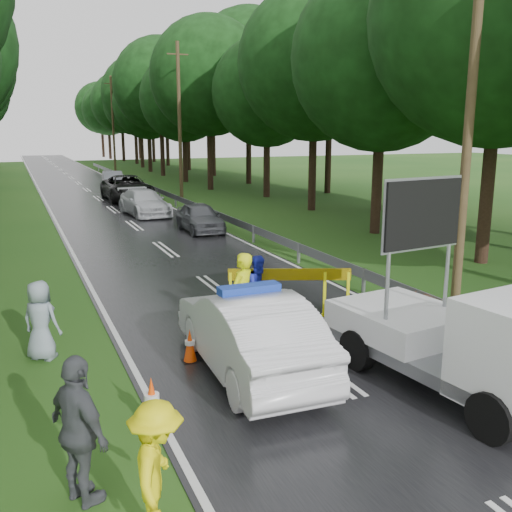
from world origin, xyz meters
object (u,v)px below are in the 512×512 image
officer (242,296)px  queue_car_third (127,188)px  queue_car_first (200,217)px  work_truck (466,341)px  police_sedan (249,333)px  queue_car_second (144,202)px  civilian (259,288)px  barrier (289,281)px  queue_car_fourth (113,180)px

officer → queue_car_third: bearing=-132.1°
queue_car_first → queue_car_third: (-0.84, 12.81, 0.16)m
work_truck → queue_car_first: size_ratio=1.25×
officer → queue_car_first: officer is taller
police_sedan → queue_car_second: police_sedan is taller
police_sedan → civilian: (1.38, 2.70, 0.02)m
barrier → queue_car_third: (0.83, 25.26, -0.12)m
officer → queue_car_first: bearing=-140.5°
civilian → queue_car_fourth: size_ratio=0.39×
officer → civilian: officer is taller
barrier → civilian: civilian is taller
officer → barrier: bearing=172.4°
queue_car_fourth → work_truck: bearing=-85.4°
work_truck → police_sedan: bearing=135.6°
police_sedan → work_truck: (3.05, -2.34, 0.21)m
queue_car_first → queue_car_fourth: (-0.47, 20.69, 0.03)m
officer → queue_car_third: size_ratio=0.33×
police_sedan → barrier: size_ratio=1.72×
queue_car_first → queue_car_third: size_ratio=0.65×
police_sedan → queue_car_second: 21.20m
work_truck → queue_car_first: work_truck is taller
civilian → queue_car_third: 25.20m
barrier → queue_car_third: size_ratio=0.48×
civilian → queue_car_first: bearing=65.4°
queue_car_second → queue_car_third: (0.38, 6.81, 0.13)m
queue_car_first → work_truck: bearing=-91.0°
work_truck → queue_car_first: (0.75, 17.38, -0.34)m
work_truck → officer: size_ratio=2.47×
barrier → civilian: bearing=-166.2°
work_truck → officer: work_truck is taller
police_sedan → officer: (0.54, 1.70, 0.18)m
work_truck → civilian: size_ratio=2.99×
work_truck → queue_car_second: size_ratio=1.02×
queue_car_fourth → officer: bearing=-89.6°
queue_car_second → queue_car_third: queue_car_third is taller
queue_car_first → queue_car_fourth: bearing=92.7°
work_truck → officer: bearing=115.0°
work_truck → queue_car_third: (-0.09, 30.19, -0.18)m
work_truck → queue_car_third: work_truck is taller
officer → queue_car_fourth: officer is taller
police_sedan → barrier: (2.13, 2.59, 0.15)m
barrier → queue_car_fourth: 33.16m
queue_car_first → queue_car_third: queue_car_third is taller
civilian → queue_car_second: 18.37m
police_sedan → queue_car_third: size_ratio=0.82×
queue_car_first → queue_car_second: queue_car_second is taller
queue_car_first → queue_car_fourth: queue_car_fourth is taller
barrier → officer: bearing=-128.6°
queue_car_first → queue_car_second: bearing=102.9°
queue_car_first → queue_car_fourth: size_ratio=0.93×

